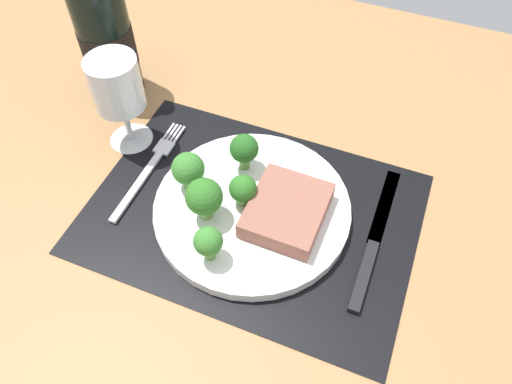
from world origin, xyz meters
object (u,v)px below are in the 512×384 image
Objects in this scene: knife at (372,247)px; wine_bottle at (106,38)px; steak at (287,210)px; fork at (149,168)px; plate at (252,209)px; wine_glass at (117,89)px.

wine_bottle is (-45.98, 14.80, 9.04)cm from knife.
steak is at bearing -23.82° from wine_bottle.
wine_bottle is (-13.44, 13.91, 9.09)cm from fork.
plate is 16.18cm from knife.
fork is 0.83× the size of knife.
steak is 0.47× the size of knife.
wine_bottle reaches higher than knife.
steak is 0.38× the size of wine_bottle.
steak is at bearing 179.95° from knife.
plate is 24.38cm from wine_glass.
plate is 0.91× the size of wine_bottle.
steak is 28.16cm from wine_glass.
plate reaches higher than knife.
steak reaches higher than plate.
knife is 39.61cm from wine_glass.
fork is 32.55cm from knife.
plate is 34.60cm from wine_bottle.
fork is 11.72cm from wine_glass.
wine_glass is (7.83, -9.47, 0.18)cm from wine_bottle.
wine_bottle is 1.96× the size of wine_glass.
fork is at bearing 176.33° from steak.
wine_bottle is (-29.82, 15.33, 8.54)cm from plate.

